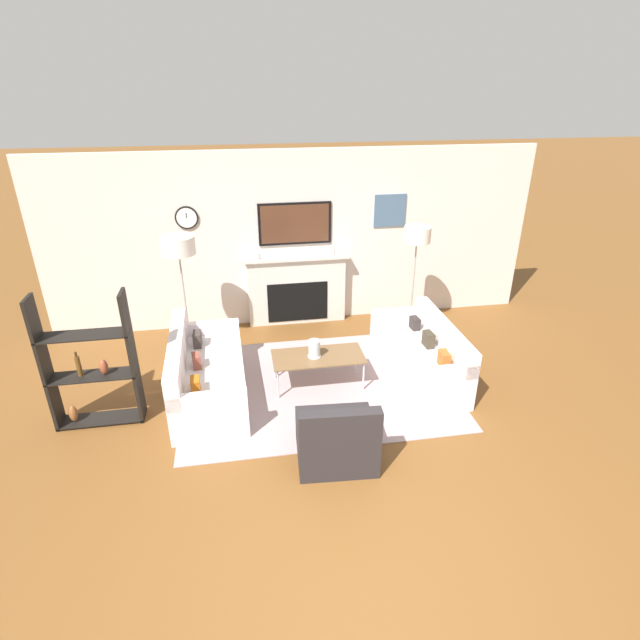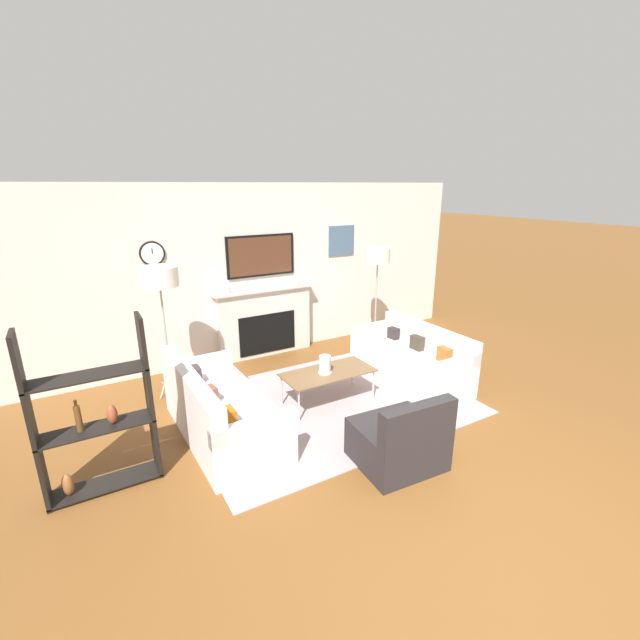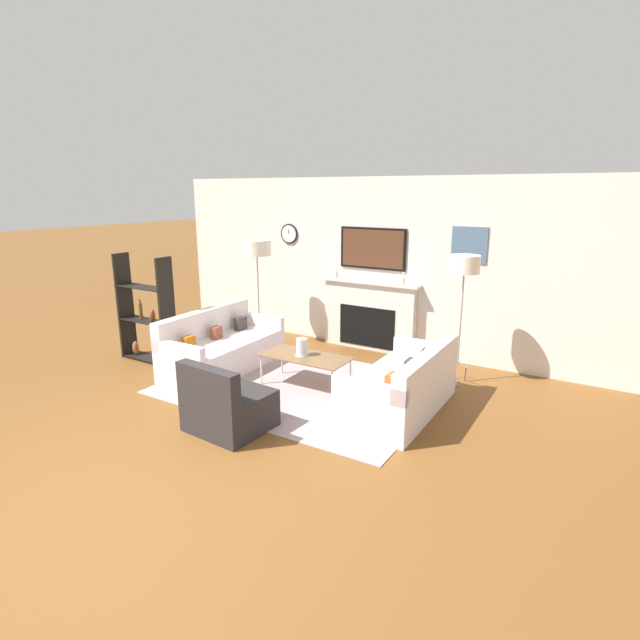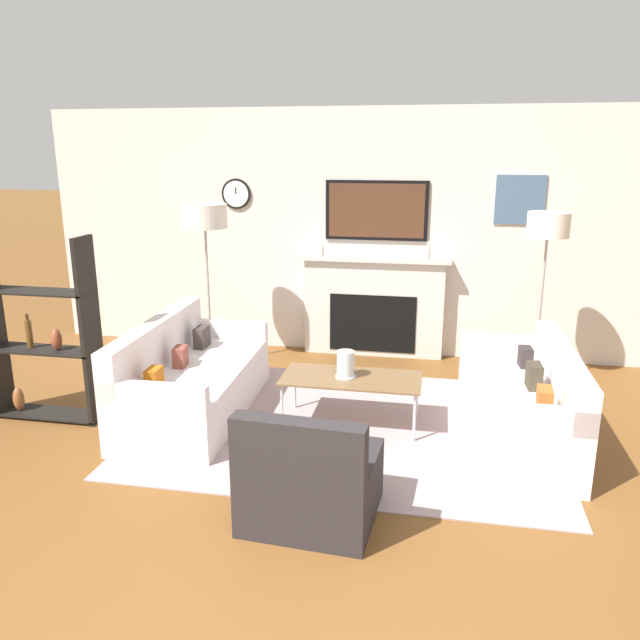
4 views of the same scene
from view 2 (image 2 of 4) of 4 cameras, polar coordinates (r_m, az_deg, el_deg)
The scene contains 11 objects.
ground_plane at distance 3.99m, azimuth 23.69°, elevation -26.27°, with size 60.00×60.00×0.00m, color brown.
fireplace_wall at distance 6.86m, azimuth -7.84°, elevation 5.32°, with size 7.57×0.28×2.70m.
area_rug at distance 5.56m, azimuth 1.02°, elevation -11.04°, with size 3.39×2.52×0.01m.
couch_left at distance 4.93m, azimuth -13.26°, elevation -11.78°, with size 0.90×1.86×0.83m.
couch_right at distance 6.20m, azimuth 12.09°, elevation -5.40°, with size 0.83×1.74×0.77m.
armchair at distance 4.44m, azimuth 10.57°, elevation -15.55°, with size 0.84×0.77×0.78m.
coffee_table at distance 5.42m, azimuth 1.09°, elevation -7.19°, with size 1.16×0.55×0.43m.
hurricane_candle at distance 5.34m, azimuth 0.66°, elevation -6.07°, with size 0.17×0.17×0.23m.
floor_lamp_left at distance 5.56m, azimuth -20.66°, elevation 5.22°, with size 0.45×0.45×1.73m.
floor_lamp_right at distance 6.92m, azimuth 7.71°, elevation 8.24°, with size 0.38×0.38×1.71m.
shelf_unit at distance 4.33m, azimuth -27.90°, elevation -11.52°, with size 0.96×0.28×1.59m.
Camera 2 is at (-2.54, -1.51, 2.68)m, focal length 24.00 mm.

